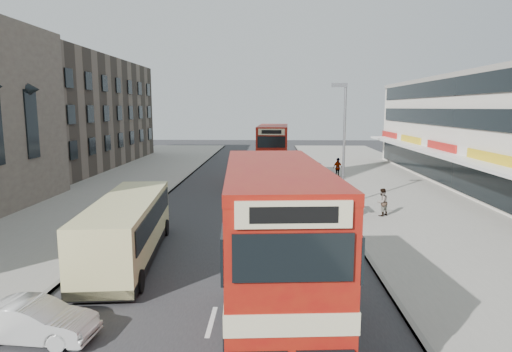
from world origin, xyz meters
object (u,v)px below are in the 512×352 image
(car_left_front, at_px, (33,321))
(car_right_a, at_px, (314,206))
(bus_second, at_px, (273,155))
(coach, at_px, (127,227))
(street_lamp, at_px, (343,136))
(car_right_b, at_px, (315,196))
(pedestrian_near, at_px, (382,202))
(car_right_c, at_px, (300,166))
(bus_main, at_px, (275,259))
(cyclist, at_px, (302,189))
(pedestrian_far, at_px, (338,168))

(car_left_front, bearing_deg, car_right_a, -27.58)
(bus_second, distance_m, coach, 20.30)
(street_lamp, distance_m, car_right_b, 4.68)
(car_right_b, bearing_deg, pedestrian_near, 46.65)
(street_lamp, xyz_separation_m, car_right_c, (-1.65, 15.83, -4.07))
(car_right_c, height_order, pedestrian_near, pedestrian_near)
(bus_main, height_order, bus_second, bus_main)
(car_right_a, xyz_separation_m, pedestrian_near, (4.01, -0.09, 0.27))
(pedestrian_near, bearing_deg, bus_second, -99.91)
(bus_second, relative_size, coach, 0.94)
(car_left_front, xyz_separation_m, car_right_a, (9.40, 14.58, 0.14))
(coach, xyz_separation_m, cyclist, (8.53, 13.53, -0.81))
(car_right_c, relative_size, cyclist, 2.10)
(street_lamp, xyz_separation_m, pedestrian_far, (1.57, 12.02, -3.72))
(coach, relative_size, car_right_a, 1.92)
(street_lamp, height_order, car_right_c, street_lamp)
(pedestrian_far, distance_m, cyclist, 9.79)
(bus_second, height_order, cyclist, bus_second)
(car_right_b, bearing_deg, car_right_a, -1.55)
(bus_second, distance_m, car_right_b, 8.32)
(coach, bearing_deg, bus_main, -54.34)
(bus_main, distance_m, cyclist, 20.84)
(bus_main, relative_size, pedestrian_far, 4.93)
(car_right_b, relative_size, car_right_c, 0.98)
(coach, distance_m, pedestrian_far, 25.71)
(street_lamp, relative_size, coach, 0.85)
(street_lamp, xyz_separation_m, car_right_a, (-2.03, -2.67, -4.06))
(car_left_front, bearing_deg, bus_main, -87.40)
(pedestrian_far, bearing_deg, coach, -152.79)
(street_lamp, xyz_separation_m, coach, (-10.89, -10.47, -3.32))
(coach, bearing_deg, street_lamp, 37.91)
(bus_main, distance_m, bus_second, 26.33)
(street_lamp, bearing_deg, coach, -136.13)
(street_lamp, bearing_deg, car_right_b, 143.31)
(car_left_front, relative_size, car_right_c, 0.85)
(car_right_a, relative_size, cyclist, 2.51)
(car_right_b, xyz_separation_m, pedestrian_far, (3.19, 10.81, 0.50))
(car_right_b, height_order, car_right_c, car_right_c)
(car_right_c, relative_size, pedestrian_near, 2.47)
(bus_main, relative_size, car_right_b, 2.20)
(bus_second, xyz_separation_m, pedestrian_far, (6.04, 3.25, -1.53))
(bus_main, height_order, car_right_a, bus_main)
(car_left_front, xyz_separation_m, cyclist, (9.07, 20.31, 0.07))
(bus_main, distance_m, pedestrian_near, 16.27)
(street_lamp, height_order, pedestrian_far, street_lamp)
(car_right_a, distance_m, cyclist, 5.74)
(bus_second, xyz_separation_m, car_right_b, (2.84, -7.55, -2.02))
(coach, distance_m, pedestrian_near, 15.01)
(bus_second, distance_m, pedestrian_near, 13.30)
(car_left_front, bearing_deg, car_right_c, -11.23)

